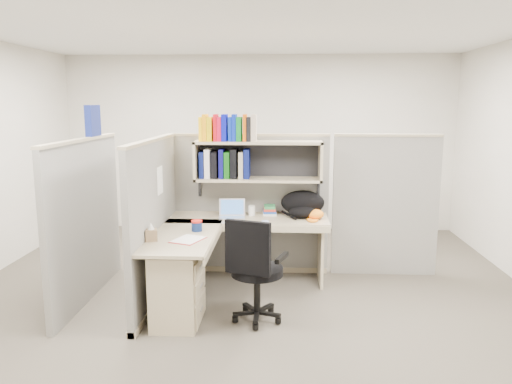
# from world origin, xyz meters

# --- Properties ---
(ground) EXTENTS (6.00, 6.00, 0.00)m
(ground) POSITION_xyz_m (0.00, 0.00, 0.00)
(ground) COLOR #37322B
(ground) RESTS_ON ground
(room_shell) EXTENTS (6.00, 6.00, 6.00)m
(room_shell) POSITION_xyz_m (0.00, 0.00, 1.62)
(room_shell) COLOR #B7B3A5
(room_shell) RESTS_ON ground
(cubicle) EXTENTS (3.79, 1.84, 1.95)m
(cubicle) POSITION_xyz_m (-0.37, 0.45, 0.91)
(cubicle) COLOR slate
(cubicle) RESTS_ON ground
(desk) EXTENTS (1.74, 1.75, 0.73)m
(desk) POSITION_xyz_m (-0.41, -0.29, 0.44)
(desk) COLOR tan
(desk) RESTS_ON ground
(laptop) EXTENTS (0.31, 0.31, 0.21)m
(laptop) POSITION_xyz_m (-0.18, 0.54, 0.83)
(laptop) COLOR silver
(laptop) RESTS_ON desk
(backpack) EXTENTS (0.51, 0.41, 0.28)m
(backpack) POSITION_xyz_m (0.60, 0.64, 0.87)
(backpack) COLOR black
(backpack) RESTS_ON desk
(orange_cap) EXTENTS (0.25, 0.27, 0.10)m
(orange_cap) POSITION_xyz_m (0.73, 0.54, 0.78)
(orange_cap) COLOR orange
(orange_cap) RESTS_ON desk
(snack_canister) EXTENTS (0.11, 0.11, 0.11)m
(snack_canister) POSITION_xyz_m (-0.47, -0.05, 0.79)
(snack_canister) COLOR #0D1F51
(snack_canister) RESTS_ON desk
(tissue_box) EXTENTS (0.13, 0.13, 0.17)m
(tissue_box) POSITION_xyz_m (-0.82, -0.41, 0.81)
(tissue_box) COLOR #8F7251
(tissue_box) RESTS_ON desk
(mouse) EXTENTS (0.09, 0.07, 0.03)m
(mouse) POSITION_xyz_m (0.19, 0.33, 0.75)
(mouse) COLOR #99AADA
(mouse) RESTS_ON desk
(paper_cup) EXTENTS (0.08, 0.08, 0.11)m
(paper_cup) POSITION_xyz_m (0.03, 0.68, 0.78)
(paper_cup) COLOR white
(paper_cup) RESTS_ON desk
(book_stack) EXTENTS (0.16, 0.21, 0.10)m
(book_stack) POSITION_xyz_m (0.23, 0.74, 0.78)
(book_stack) COLOR gray
(book_stack) RESTS_ON desk
(loose_paper) EXTENTS (0.31, 0.35, 0.00)m
(loose_paper) POSITION_xyz_m (-0.49, -0.36, 0.73)
(loose_paper) COLOR silver
(loose_paper) RESTS_ON desk
(task_chair) EXTENTS (0.57, 0.53, 0.99)m
(task_chair) POSITION_xyz_m (0.13, -0.52, 0.35)
(task_chair) COLOR black
(task_chair) RESTS_ON ground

